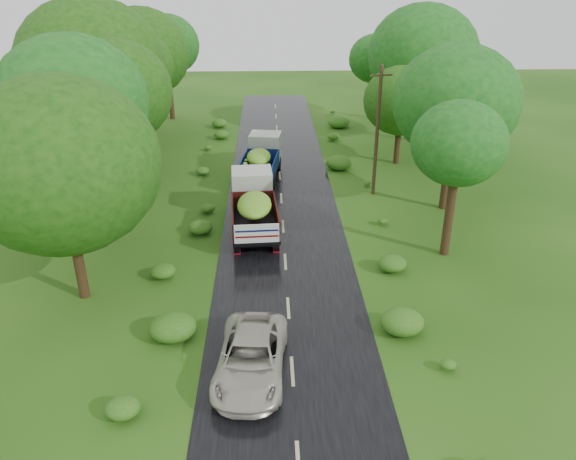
{
  "coord_description": "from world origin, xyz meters",
  "views": [
    {
      "loc": [
        -0.7,
        -15.68,
        13.11
      ],
      "look_at": [
        0.13,
        8.02,
        1.7
      ],
      "focal_mm": 35.0,
      "sensor_mm": 36.0,
      "label": 1
    }
  ],
  "objects_px": {
    "truck_far": "(262,157)",
    "utility_pole": "(377,131)",
    "car": "(251,358)",
    "truck_near": "(254,203)"
  },
  "relations": [
    {
      "from": "truck_near",
      "to": "utility_pole",
      "type": "xyz_separation_m",
      "value": [
        7.3,
        4.88,
        2.51
      ]
    },
    {
      "from": "truck_far",
      "to": "car",
      "type": "height_order",
      "value": "truck_far"
    },
    {
      "from": "truck_near",
      "to": "car",
      "type": "xyz_separation_m",
      "value": [
        0.13,
        -11.8,
        -0.8
      ]
    },
    {
      "from": "truck_far",
      "to": "truck_near",
      "type": "bearing_deg",
      "value": -84.95
    },
    {
      "from": "car",
      "to": "truck_far",
      "type": "bearing_deg",
      "value": 94.13
    },
    {
      "from": "truck_near",
      "to": "car",
      "type": "height_order",
      "value": "truck_near"
    },
    {
      "from": "truck_far",
      "to": "utility_pole",
      "type": "relative_size",
      "value": 0.79
    },
    {
      "from": "utility_pole",
      "to": "car",
      "type": "bearing_deg",
      "value": -127.51
    },
    {
      "from": "car",
      "to": "utility_pole",
      "type": "xyz_separation_m",
      "value": [
        7.16,
        16.68,
        3.31
      ]
    },
    {
      "from": "truck_near",
      "to": "utility_pole",
      "type": "distance_m",
      "value": 9.13
    }
  ]
}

